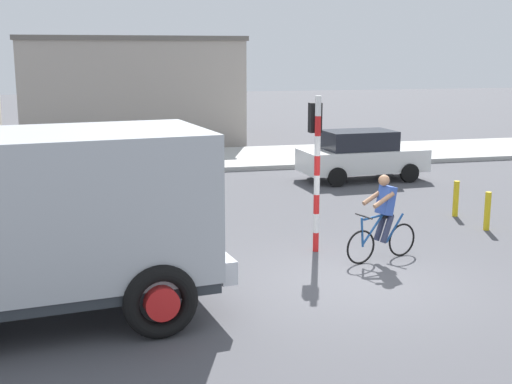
% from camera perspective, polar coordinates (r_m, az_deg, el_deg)
% --- Properties ---
extents(ground_plane, '(120.00, 120.00, 0.00)m').
position_cam_1_polar(ground_plane, '(12.56, 8.46, -7.33)').
color(ground_plane, '#4C4C51').
extents(sidewalk_far, '(80.00, 5.00, 0.16)m').
position_cam_1_polar(sidewalk_far, '(25.96, -3.56, 2.78)').
color(sidewalk_far, '#ADADA8').
rests_on(sidewalk_far, ground).
extents(truck_foreground, '(5.69, 3.34, 2.90)m').
position_cam_1_polar(truck_foreground, '(10.64, -18.07, -1.90)').
color(truck_foreground, '#B2B7BC').
rests_on(truck_foreground, ground).
extents(cyclist, '(1.67, 0.64, 1.72)m').
position_cam_1_polar(cyclist, '(13.62, 10.57, -2.12)').
color(cyclist, black).
rests_on(cyclist, ground).
extents(traffic_light_pole, '(0.24, 0.43, 3.20)m').
position_cam_1_polar(traffic_light_pole, '(13.88, 5.04, 3.36)').
color(traffic_light_pole, red).
rests_on(traffic_light_pole, ground).
extents(car_red_near, '(4.08, 2.03, 1.60)m').
position_cam_1_polar(car_red_near, '(22.20, 8.79, 3.09)').
color(car_red_near, white).
rests_on(car_red_near, ground).
extents(bollard_near, '(0.14, 0.14, 0.90)m').
position_cam_1_polar(bollard_near, '(16.63, 18.77, -1.52)').
color(bollard_near, gold).
rests_on(bollard_near, ground).
extents(bollard_far, '(0.14, 0.14, 0.90)m').
position_cam_1_polar(bollard_far, '(17.79, 16.36, -0.54)').
color(bollard_far, gold).
rests_on(bollard_far, ground).
extents(building_mid_block, '(9.52, 7.27, 4.72)m').
position_cam_1_polar(building_mid_block, '(32.30, -10.45, 8.42)').
color(building_mid_block, '#9E9389').
rests_on(building_mid_block, ground).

